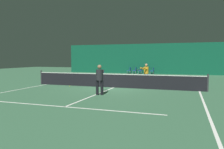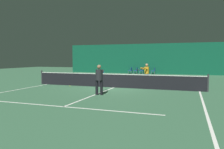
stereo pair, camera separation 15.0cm
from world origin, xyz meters
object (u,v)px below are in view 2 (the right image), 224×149
courtside_chair_3 (148,70)px  courtside_chair_4 (154,70)px  courtside_chair_1 (136,70)px  courtside_chair_2 (142,70)px  player_far (146,72)px  courtside_chair_0 (131,70)px  tennis_net (114,80)px  tennis_ball (70,86)px  player_near (99,77)px

courtside_chair_3 → courtside_chair_4: bearing=90.0°
courtside_chair_1 → courtside_chair_2: size_ratio=1.00×
player_far → courtside_chair_0: 11.70m
tennis_net → player_far: (1.66, 3.05, 0.42)m
courtside_chair_2 → player_far: bearing=13.5°
courtside_chair_4 → courtside_chair_1: bearing=-90.0°
player_far → tennis_ball: size_ratio=24.24×
player_far → tennis_net: bearing=1.4°
player_far → courtside_chair_3: bearing=-140.3°
tennis_net → courtside_chair_0: 14.20m
player_near → courtside_chair_3: (-0.41, 17.11, -0.48)m
courtside_chair_1 → courtside_chair_4: size_ratio=1.00×
courtside_chair_4 → tennis_ball: courtside_chair_4 is taller
courtside_chair_1 → courtside_chair_4: 2.30m
player_far → courtside_chair_2: (-2.62, 10.93, -0.45)m
courtside_chair_0 → player_far: bearing=20.8°
player_far → courtside_chair_0: player_far is taller
courtside_chair_2 → tennis_ball: size_ratio=12.73×
player_far → courtside_chair_4: bearing=-144.3°
player_far → courtside_chair_2: 11.25m
player_far → courtside_chair_4: size_ratio=1.90×
player_far → tennis_ball: bearing=-23.3°
player_near → courtside_chair_3: 17.12m
courtside_chair_2 → courtside_chair_3: (0.77, 0.00, 0.00)m
courtside_chair_1 → courtside_chair_3: (1.53, 0.00, 0.00)m
courtside_chair_0 → tennis_ball: (-0.66, -14.51, -0.45)m
courtside_chair_1 → courtside_chair_2: (0.77, 0.00, 0.00)m
tennis_net → player_near: player_near is taller
courtside_chair_1 → courtside_chair_4: bearing=90.0°
courtside_chair_2 → courtside_chair_3: bearing=90.0°
courtside_chair_1 → tennis_ball: size_ratio=12.73×
courtside_chair_1 → courtside_chair_2: same height
tennis_ball → courtside_chair_4: bearing=75.6°
player_near → tennis_ball: 4.35m
player_far → courtside_chair_3: (-1.85, 10.93, -0.45)m
courtside_chair_3 → courtside_chair_4: 0.77m
player_far → courtside_chair_1: 11.45m
tennis_net → player_far: player_far is taller
player_far → courtside_chair_4: (-1.09, 10.93, -0.45)m
courtside_chair_0 → courtside_chair_3: 2.30m
player_near → tennis_ball: (-3.37, 2.59, -0.93)m
courtside_chair_2 → tennis_net: bearing=3.9°
player_near → courtside_chair_1: player_near is taller
courtside_chair_1 → courtside_chair_3: size_ratio=1.00×
courtside_chair_3 → courtside_chair_4: size_ratio=1.00×
player_far → courtside_chair_1: size_ratio=1.90×
tennis_net → player_far: size_ratio=7.50×
courtside_chair_2 → courtside_chair_3: same height
tennis_ball → courtside_chair_0: bearing=87.4°
tennis_net → courtside_chair_3: size_ratio=14.29×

